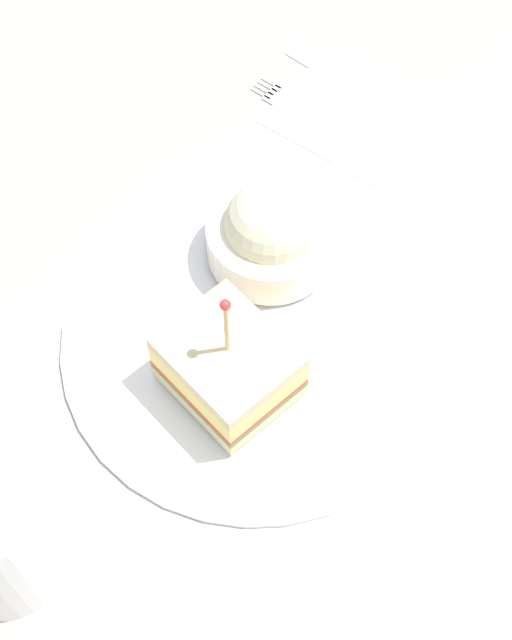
# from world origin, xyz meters

# --- Properties ---
(ground_plane) EXTENTS (1.12, 1.12, 0.02)m
(ground_plane) POSITION_xyz_m (0.00, 0.00, -0.01)
(ground_plane) COLOR #9E9384
(plate) EXTENTS (0.27, 0.27, 0.01)m
(plate) POSITION_xyz_m (0.00, 0.00, 0.00)
(plate) COLOR white
(plate) RESTS_ON ground_plane
(sandwich_half_center) EXTENTS (0.10, 0.09, 0.10)m
(sandwich_half_center) POSITION_xyz_m (-0.00, 0.04, 0.03)
(sandwich_half_center) COLOR beige
(sandwich_half_center) RESTS_ON plate
(coleslaw_bowl) EXTENTS (0.09, 0.09, 0.07)m
(coleslaw_bowl) POSITION_xyz_m (0.02, -0.07, 0.03)
(coleslaw_bowl) COLOR silver
(coleslaw_bowl) RESTS_ON plate
(napkin) EXTENTS (0.14, 0.13, 0.00)m
(napkin) POSITION_xyz_m (0.02, -0.23, 0.00)
(napkin) COLOR white
(napkin) RESTS_ON ground_plane
(fork) EXTENTS (0.12, 0.04, 0.00)m
(fork) POSITION_xyz_m (0.06, -0.21, 0.00)
(fork) COLOR silver
(fork) RESTS_ON ground_plane
(knife) EXTENTS (0.12, 0.04, 0.00)m
(knife) POSITION_xyz_m (0.05, -0.26, 0.00)
(knife) COLOR silver
(knife) RESTS_ON ground_plane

